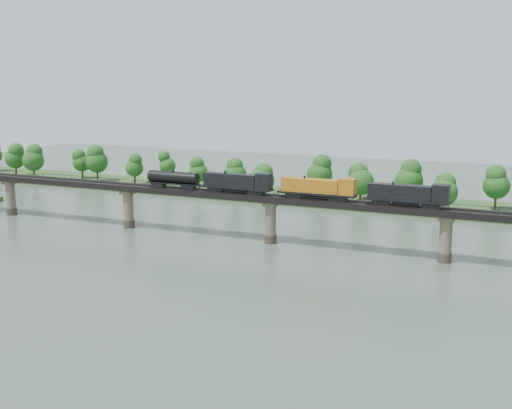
% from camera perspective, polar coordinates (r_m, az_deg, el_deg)
% --- Properties ---
extents(ground, '(400.00, 400.00, 0.00)m').
position_cam_1_polar(ground, '(126.27, -3.90, -6.58)').
color(ground, '#39493B').
rests_on(ground, ground).
extents(far_bank, '(300.00, 24.00, 1.60)m').
position_cam_1_polar(far_bank, '(203.05, 7.18, 0.42)').
color(far_bank, '#274A1D').
rests_on(far_bank, ground).
extents(bridge, '(236.00, 30.00, 11.50)m').
position_cam_1_polar(bridge, '(151.16, 1.31, -1.43)').
color(bridge, '#473A2D').
rests_on(bridge, ground).
extents(bridge_superstructure, '(220.00, 4.90, 0.75)m').
position_cam_1_polar(bridge_superstructure, '(149.90, 1.32, 0.94)').
color(bridge_superstructure, black).
rests_on(bridge_superstructure, bridge).
extents(far_treeline, '(289.06, 17.54, 13.60)m').
position_cam_1_polar(far_treeline, '(199.93, 4.61, 2.63)').
color(far_treeline, '#382619').
rests_on(far_treeline, far_bank).
extents(freight_train, '(73.93, 2.88, 5.09)m').
position_cam_1_polar(freight_train, '(147.87, 2.98, 1.62)').
color(freight_train, black).
rests_on(freight_train, bridge).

